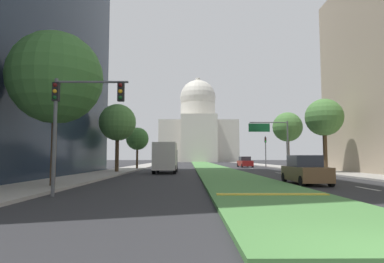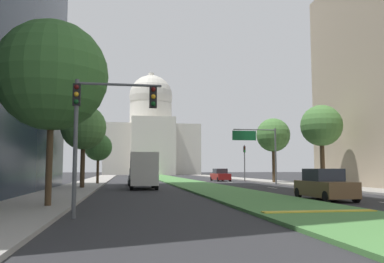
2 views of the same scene
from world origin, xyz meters
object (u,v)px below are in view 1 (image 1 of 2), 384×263
Objects in this scene: traffic_light_near_left at (74,110)px; box_truck_delivery at (166,157)px; overhead_guide_sign at (273,135)px; street_tree_left_near at (56,78)px; sedan_lead_stopped at (305,171)px; street_tree_left_mid at (118,123)px; street_tree_right_far at (287,127)px; sedan_midblock at (167,164)px; capitol_building at (198,131)px; traffic_light_far_right at (266,148)px; street_tree_right_mid at (324,118)px; sedan_distant at (245,162)px; street_tree_left_far at (137,139)px.

traffic_light_near_left reaches higher than box_truck_delivery.
overhead_guide_sign is (16.21, 28.13, 0.84)m from traffic_light_near_left.
street_tree_left_near is at bearing -106.74° from box_truck_delivery.
street_tree_left_near is 1.94× the size of sedan_lead_stopped.
street_tree_right_far is at bearing 24.93° from street_tree_left_mid.
box_truck_delivery is (5.37, -0.64, -3.82)m from street_tree_left_mid.
traffic_light_near_left is 28.51m from sedan_midblock.
capitol_building reaches higher than traffic_light_far_right.
street_tree_right_mid is (10.88, -88.05, -5.80)m from capitol_building.
traffic_light_near_left is 43.51m from traffic_light_far_right.
street_tree_right_far is (21.92, 10.19, 0.47)m from street_tree_left_mid.
street_tree_right_far is 1.74× the size of sedan_distant.
street_tree_left_near is at bearing -127.50° from overhead_guide_sign.
capitol_building is 7.12× the size of sedan_lead_stopped.
street_tree_left_far is 1.29× the size of sedan_lead_stopped.
traffic_light_near_left is at bearing -94.54° from capitol_building.
street_tree_right_far is at bearing -65.38° from sedan_distant.
capitol_building is 80.38m from sedan_midblock.
overhead_guide_sign is at bearing 29.18° from box_truck_delivery.
box_truck_delivery is at bearing 176.96° from street_tree_right_mid.
sedan_midblock is at bearing 79.22° from street_tree_left_near.
street_tree_left_far reaches higher than sedan_midblock.
street_tree_left_far is 0.72× the size of street_tree_right_far.
sedan_midblock reaches higher than sedan_lead_stopped.
capitol_building is 88.91m from street_tree_right_mid.
capitol_building is at bearing 95.51° from overhead_guide_sign.
street_tree_left_far is (-20.06, -8.89, 0.94)m from traffic_light_far_right.
sedan_midblock is at bearing -134.21° from sedan_distant.
sedan_midblock is at bearing 85.54° from traffic_light_near_left.
overhead_guide_sign is at bearing 20.14° from street_tree_left_mid.
overhead_guide_sign is at bearing -132.17° from street_tree_right_far.
box_truck_delivery is at bearing -150.82° from overhead_guide_sign.
traffic_light_near_left is 36.79m from street_tree_right_far.
street_tree_left_mid is at bearing -125.12° from sedan_midblock.
capitol_building reaches higher than box_truck_delivery.
street_tree_right_mid is at bearing -69.33° from overhead_guide_sign.
street_tree_left_mid is (-2.79, 21.15, 1.70)m from traffic_light_near_left.
sedan_midblock is at bearing 153.32° from street_tree_right_mid.
overhead_guide_sign is 0.74× the size of street_tree_left_near.
box_truck_delivery is (-9.87, 14.23, 0.83)m from sedan_lead_stopped.
traffic_light_near_left is 20.78m from box_truck_delivery.
traffic_light_far_right is at bearing 23.89° from street_tree_left_far.
street_tree_left_mid is 6.62m from box_truck_delivery.
street_tree_left_far reaches higher than sedan_lead_stopped.
traffic_light_far_right is 0.69× the size of street_tree_left_mid.
traffic_light_near_left is 27.68m from street_tree_right_mid.
street_tree_right_mid reaches higher than overhead_guide_sign.
street_tree_left_mid reaches higher than traffic_light_far_right.
street_tree_left_far is 1.37× the size of sedan_midblock.
street_tree_right_far is at bearing 1.59° from street_tree_left_far.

